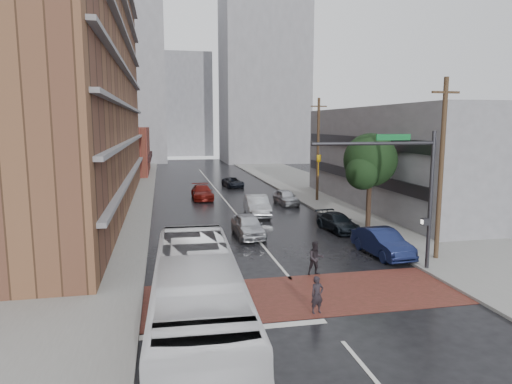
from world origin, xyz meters
TOP-DOWN VIEW (x-y plane):
  - ground at (0.00, 0.00)m, footprint 160.00×160.00m
  - crosswalk at (0.00, 0.50)m, footprint 14.00×5.00m
  - sidewalk_west at (-11.50, 25.00)m, footprint 9.00×90.00m
  - sidewalk_east at (11.50, 25.00)m, footprint 9.00×90.00m
  - apartment_block at (-14.00, 24.00)m, footprint 10.00×44.00m
  - storefront_west at (-12.00, 54.00)m, footprint 8.00×16.00m
  - building_east at (16.50, 20.00)m, footprint 11.00×26.00m
  - distant_tower_west at (-14.00, 78.00)m, footprint 18.00×16.00m
  - distant_tower_east at (14.00, 72.00)m, footprint 16.00×14.00m
  - distant_tower_center at (0.00, 95.00)m, footprint 12.00×10.00m
  - street_tree at (8.52, 12.03)m, footprint 4.20×4.10m
  - signal_mast at (5.85, 2.50)m, footprint 6.50×0.30m
  - utility_pole_near at (8.80, 4.00)m, footprint 1.60×0.26m
  - utility_pole_far at (8.80, 24.00)m, footprint 1.60×0.26m
  - transit_bus at (-5.00, -3.71)m, footprint 3.19×11.91m
  - pedestrian_a at (-0.08, -1.50)m, footprint 0.62×0.47m
  - pedestrian_b at (1.42, 3.00)m, footprint 0.84×0.66m
  - car_travel_a at (-0.48, 11.42)m, footprint 1.92×4.54m
  - car_travel_b at (1.57, 18.29)m, footprint 2.13×5.22m
  - car_travel_c at (-2.15, 27.52)m, footprint 2.04×4.94m
  - suv_travel at (2.25, 35.67)m, footprint 2.46×4.41m
  - car_parked_near at (6.30, 5.48)m, footprint 1.98×4.81m
  - car_parked_mid at (6.09, 11.83)m, footprint 2.26×4.46m
  - car_parked_far at (5.35, 22.97)m, footprint 1.93×4.19m

SIDE VIEW (x-z plane):
  - ground at x=0.00m, z-range 0.00..0.00m
  - crosswalk at x=0.00m, z-range 0.00..0.02m
  - sidewalk_west at x=-11.50m, z-range 0.00..0.15m
  - sidewalk_east at x=11.50m, z-range 0.00..0.15m
  - suv_travel at x=2.25m, z-range 0.00..1.17m
  - car_parked_mid at x=6.09m, z-range 0.00..1.24m
  - car_parked_far at x=5.35m, z-range 0.00..1.39m
  - car_travel_c at x=-2.15m, z-range 0.00..1.43m
  - car_travel_a at x=-0.48m, z-range 0.00..1.53m
  - pedestrian_a at x=-0.08m, z-range 0.00..1.53m
  - car_parked_near at x=6.30m, z-range 0.00..1.55m
  - car_travel_b at x=1.57m, z-range 0.00..1.69m
  - pedestrian_b at x=1.42m, z-range 0.00..1.72m
  - transit_bus at x=-5.00m, z-range 0.00..3.29m
  - storefront_west at x=-12.00m, z-range 0.00..7.00m
  - building_east at x=16.50m, z-range 0.00..9.00m
  - signal_mast at x=5.85m, z-range 1.13..8.33m
  - street_tree at x=8.52m, z-range 1.28..8.18m
  - utility_pole_near at x=8.80m, z-range 0.14..10.14m
  - utility_pole_far at x=8.80m, z-range 0.14..10.14m
  - distant_tower_center at x=0.00m, z-range 0.00..24.00m
  - apartment_block at x=-14.00m, z-range 0.00..28.00m
  - distant_tower_west at x=-14.00m, z-range 0.00..32.00m
  - distant_tower_east at x=14.00m, z-range 0.00..36.00m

